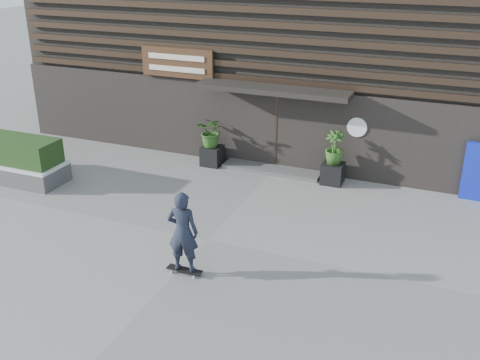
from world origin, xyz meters
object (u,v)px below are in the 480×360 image
at_px(planter_pot_left, 212,156).
at_px(raised_bed, 10,170).
at_px(skateboarder, 183,232).
at_px(planter_pot_right, 333,173).

height_order(planter_pot_left, raised_bed, planter_pot_left).
bearing_deg(raised_bed, skateboarder, -20.63).
bearing_deg(planter_pot_left, skateboarder, -70.59).
bearing_deg(skateboarder, planter_pot_right, 73.55).
height_order(planter_pot_left, planter_pot_right, same).
height_order(planter_pot_left, skateboarder, skateboarder).
bearing_deg(planter_pot_left, planter_pot_right, 0.00).
relative_size(planter_pot_left, planter_pot_right, 1.00).
xyz_separation_m(planter_pot_right, skateboarder, (-1.73, -5.87, 0.67)).
xyz_separation_m(planter_pot_left, skateboarder, (2.07, -5.87, 0.67)).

